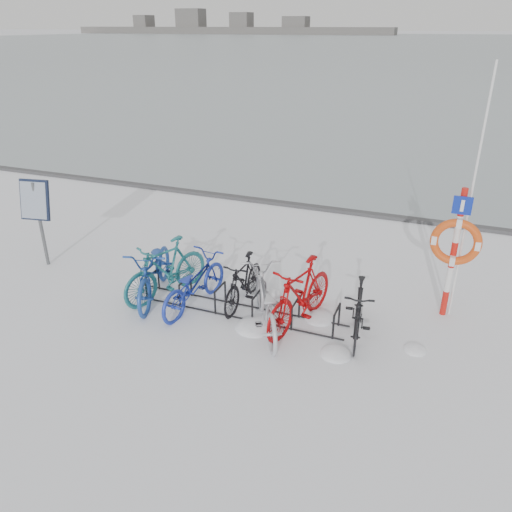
# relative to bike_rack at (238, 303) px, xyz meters

# --- Properties ---
(ground) EXTENTS (900.00, 900.00, 0.00)m
(ground) POSITION_rel_bike_rack_xyz_m (0.00, 0.00, -0.18)
(ground) COLOR white
(ground) RESTS_ON ground
(ice_sheet) EXTENTS (400.00, 298.00, 0.02)m
(ice_sheet) POSITION_rel_bike_rack_xyz_m (0.00, 155.00, -0.17)
(ice_sheet) COLOR #9CA8B1
(ice_sheet) RESTS_ON ground
(quay_edge) EXTENTS (400.00, 0.25, 0.10)m
(quay_edge) POSITION_rel_bike_rack_xyz_m (0.00, 5.90, -0.13)
(quay_edge) COLOR #3F3F42
(quay_edge) RESTS_ON ground
(bike_rack) EXTENTS (4.00, 0.48, 0.46)m
(bike_rack) POSITION_rel_bike_rack_xyz_m (0.00, 0.00, 0.00)
(bike_rack) COLOR black
(bike_rack) RESTS_ON ground
(info_board) EXTENTS (0.67, 0.34, 1.90)m
(info_board) POSITION_rel_bike_rack_xyz_m (-4.66, 0.28, 1.19)
(info_board) COLOR #595B5E
(info_board) RESTS_ON ground
(lifebuoy_station) EXTENTS (0.83, 0.23, 4.30)m
(lifebuoy_station) POSITION_rel_bike_rack_xyz_m (3.47, 1.22, 1.26)
(lifebuoy_station) COLOR red
(lifebuoy_station) RESTS_ON ground
(shoreline) EXTENTS (180.00, 12.00, 9.50)m
(shoreline) POSITION_rel_bike_rack_xyz_m (-122.02, 260.00, 2.61)
(shoreline) COLOR #525252
(shoreline) RESTS_ON ground
(bike_0) EXTENTS (1.36, 2.28, 1.13)m
(bike_0) POSITION_rel_bike_rack_xyz_m (-1.72, -0.00, 0.38)
(bike_0) COLOR #1E4499
(bike_0) RESTS_ON ground
(bike_1) EXTENTS (1.21, 2.00, 1.16)m
(bike_1) POSITION_rel_bike_rack_xyz_m (-1.52, 0.08, 0.40)
(bike_1) COLOR #1D676E
(bike_1) RESTS_ON ground
(bike_2) EXTENTS (0.91, 1.97, 0.99)m
(bike_2) POSITION_rel_bike_rack_xyz_m (-0.85, -0.08, 0.32)
(bike_2) COLOR #1C32A8
(bike_2) RESTS_ON ground
(bike_3) EXTENTS (0.51, 1.63, 0.97)m
(bike_3) POSITION_rel_bike_rack_xyz_m (-0.04, 0.34, 0.30)
(bike_3) COLOR black
(bike_3) RESTS_ON ground
(bike_4) EXTENTS (1.60, 2.11, 1.06)m
(bike_4) POSITION_rel_bike_rack_xyz_m (0.63, -0.32, 0.35)
(bike_4) COLOR #B3B5BC
(bike_4) RESTS_ON ground
(bike_5) EXTENTS (1.06, 2.08, 1.20)m
(bike_5) POSITION_rel_bike_rack_xyz_m (1.14, 0.05, 0.42)
(bike_5) COLOR #A30609
(bike_5) RESTS_ON ground
(bike_6) EXTENTS (0.68, 1.70, 0.99)m
(bike_6) POSITION_rel_bike_rack_xyz_m (2.14, 0.05, 0.31)
(bike_6) COLOR black
(bike_6) RESTS_ON ground
(snow_drifts) EXTENTS (5.92, 1.91, 0.23)m
(snow_drifts) POSITION_rel_bike_rack_xyz_m (0.62, 0.01, -0.18)
(snow_drifts) COLOR white
(snow_drifts) RESTS_ON ground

